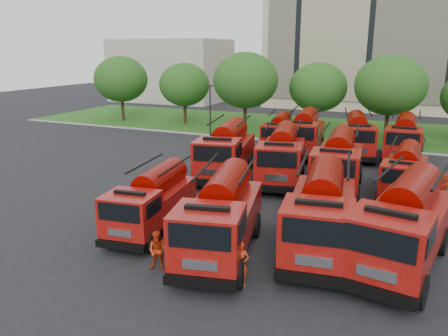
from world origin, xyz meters
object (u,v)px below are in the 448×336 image
(fire_truck_6, at_px, (338,162))
(firefighter_0, at_px, (240,285))
(fire_truck_1, at_px, (221,215))
(fire_truck_11, at_px, (404,138))
(fire_truck_2, at_px, (322,212))
(fire_truck_8, at_px, (279,132))
(fire_truck_0, at_px, (153,200))
(fire_truck_10, at_px, (357,135))
(firefighter_1, at_px, (159,270))
(fire_truck_3, at_px, (404,223))
(fire_truck_5, at_px, (282,155))
(fire_truck_9, at_px, (304,133))
(firefighter_5, at_px, (439,205))
(fire_truck_7, at_px, (405,172))
(fire_truck_4, at_px, (226,150))
(firefighter_4, at_px, (232,205))

(fire_truck_6, relative_size, firefighter_0, 4.62)
(fire_truck_1, xyz_separation_m, fire_truck_11, (6.42, 20.62, 0.01))
(fire_truck_2, xyz_separation_m, fire_truck_11, (2.61, 18.68, -0.05))
(fire_truck_8, height_order, firefighter_0, fire_truck_8)
(fire_truck_0, height_order, fire_truck_6, fire_truck_6)
(fire_truck_10, xyz_separation_m, firefighter_1, (-4.53, -22.89, -1.70))
(fire_truck_2, bearing_deg, fire_truck_10, 85.04)
(fire_truck_3, bearing_deg, fire_truck_10, 112.54)
(fire_truck_5, distance_m, firefighter_1, 13.75)
(fire_truck_1, bearing_deg, firefighter_0, -63.73)
(fire_truck_5, height_order, firefighter_0, fire_truck_5)
(fire_truck_9, bearing_deg, firefighter_5, -49.00)
(fire_truck_7, xyz_separation_m, fire_truck_8, (-10.42, 9.23, 0.01))
(fire_truck_0, bearing_deg, fire_truck_3, -2.58)
(fire_truck_4, height_order, fire_truck_10, fire_truck_4)
(fire_truck_6, bearing_deg, fire_truck_11, 65.73)
(fire_truck_1, bearing_deg, fire_truck_2, 14.72)
(fire_truck_10, bearing_deg, fire_truck_6, -98.94)
(firefighter_0, bearing_deg, fire_truck_0, 132.03)
(fire_truck_11, bearing_deg, firefighter_1, -109.05)
(fire_truck_1, distance_m, fire_truck_9, 19.49)
(firefighter_1, bearing_deg, fire_truck_4, 88.44)
(fire_truck_1, height_order, firefighter_0, fire_truck_1)
(fire_truck_10, relative_size, fire_truck_11, 1.03)
(fire_truck_10, distance_m, firefighter_1, 23.39)
(fire_truck_0, relative_size, fire_truck_10, 0.86)
(fire_truck_1, distance_m, fire_truck_10, 20.68)
(fire_truck_6, distance_m, fire_truck_11, 10.42)
(fire_truck_1, xyz_separation_m, fire_truck_5, (-0.67, 11.20, 0.07))
(fire_truck_7, relative_size, firefighter_4, 4.43)
(fire_truck_6, xyz_separation_m, fire_truck_11, (3.41, 9.85, -0.06))
(fire_truck_1, relative_size, firefighter_0, 4.54)
(firefighter_1, xyz_separation_m, firefighter_5, (10.47, 12.77, 0.00))
(fire_truck_4, xyz_separation_m, fire_truck_11, (10.91, 9.76, -0.10))
(firefighter_0, height_order, firefighter_5, firefighter_5)
(fire_truck_0, distance_m, fire_truck_11, 22.25)
(fire_truck_4, relative_size, fire_truck_5, 1.02)
(firefighter_0, bearing_deg, fire_truck_3, 18.26)
(fire_truck_1, relative_size, firefighter_4, 5.26)
(firefighter_1, bearing_deg, fire_truck_1, 41.76)
(fire_truck_6, relative_size, fire_truck_11, 1.06)
(fire_truck_9, distance_m, firefighter_5, 13.64)
(fire_truck_7, xyz_separation_m, fire_truck_10, (-3.95, 9.36, 0.21))
(fire_truck_7, bearing_deg, fire_truck_2, -105.79)
(firefighter_1, height_order, firefighter_4, firefighter_1)
(fire_truck_6, xyz_separation_m, firefighter_5, (5.80, -0.41, -1.78))
(fire_truck_7, distance_m, fire_truck_8, 13.92)
(fire_truck_8, distance_m, firefighter_5, 16.00)
(fire_truck_0, bearing_deg, fire_truck_5, 64.33)
(fire_truck_7, xyz_separation_m, fire_truck_9, (-8.01, 8.33, 0.30))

